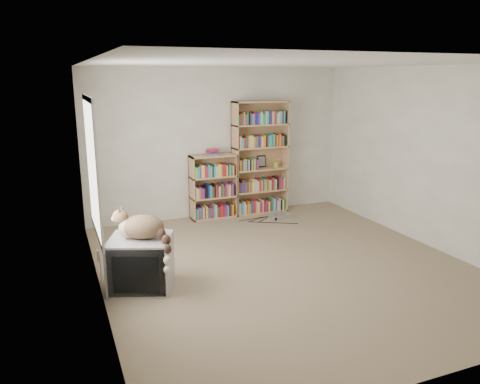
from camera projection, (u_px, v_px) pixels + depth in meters
name	position (u px, v px, depth m)	size (l,w,h in m)	color
floor	(284.00, 266.00, 5.98)	(4.50, 5.00, 0.01)	gray
wall_back	(218.00, 143.00, 7.93)	(4.50, 0.02, 2.50)	white
wall_front	(445.00, 231.00, 3.43)	(4.50, 0.02, 2.50)	white
wall_left	(94.00, 185.00, 4.86)	(0.02, 5.00, 2.50)	white
wall_right	(431.00, 158.00, 6.49)	(0.02, 5.00, 2.50)	white
ceiling	(289.00, 63.00, 5.38)	(4.50, 5.00, 0.02)	white
window	(93.00, 168.00, 5.01)	(0.02, 1.22, 1.52)	white
crt_tv	(141.00, 263.00, 5.32)	(0.85, 0.81, 0.59)	#9E9DA0
cat	(146.00, 231.00, 5.16)	(0.66, 0.75, 0.59)	#332014
bookcase_tall	(260.00, 161.00, 8.14)	(0.97, 0.30, 1.95)	tan
bookcase_short	(213.00, 189.00, 7.92)	(0.79, 0.30, 1.08)	tan
book_stack	(212.00, 152.00, 7.74)	(0.18, 0.23, 0.10)	red
green_mug	(276.00, 164.00, 8.25)	(0.09, 0.09, 0.10)	#95B232
framed_print	(261.00, 161.00, 8.24)	(0.16, 0.01, 0.21)	black
dvd_player	(280.00, 216.00, 7.98)	(0.34, 0.25, 0.08)	#B2B2B7
wall_outlet	(98.00, 255.00, 5.46)	(0.01, 0.08, 0.13)	silver
floor_cables	(241.00, 225.00, 7.59)	(1.20, 0.70, 0.01)	black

